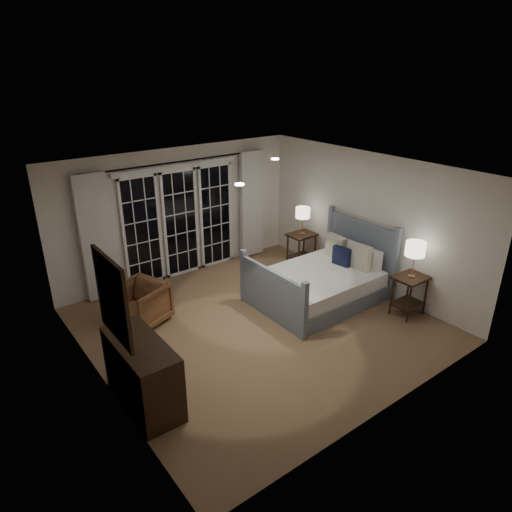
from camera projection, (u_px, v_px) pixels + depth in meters
floor at (258, 324)px, 7.40m from camera, size 5.00×5.00×0.00m
ceiling at (258, 172)px, 6.42m from camera, size 5.00×5.00×0.00m
wall_left at (94, 302)px, 5.52m from camera, size 0.02×5.00×2.50m
wall_right at (367, 221)px, 8.30m from camera, size 0.02×5.00×2.50m
wall_back at (179, 213)px, 8.74m from camera, size 5.00×0.02×2.50m
wall_front at (394, 323)px, 5.08m from camera, size 5.00×0.02×2.50m
french_doors at (181, 222)px, 8.78m from camera, size 2.50×0.04×2.20m
curtain_rod at (178, 162)px, 8.28m from camera, size 3.50×0.03×0.03m
curtain_left at (97, 238)px, 7.78m from camera, size 0.55×0.10×2.25m
curtain_right at (252, 205)px, 9.61m from camera, size 0.55×0.10×2.25m
downlight_a at (275, 159)px, 7.31m from camera, size 0.12×0.12×0.01m
downlight_b at (240, 184)px, 5.80m from camera, size 0.12×0.12×0.01m
bed at (321, 283)px, 8.07m from camera, size 2.17×1.56×1.26m
nightstand_left at (409, 289)px, 7.53m from camera, size 0.53×0.43×0.69m
nightstand_right at (302, 245)px, 9.37m from camera, size 0.54×0.43×0.70m
lamp_left at (415, 249)px, 7.25m from camera, size 0.31×0.31×0.61m
lamp_right at (303, 213)px, 9.10m from camera, size 0.29×0.29×0.56m
armchair at (140, 304)px, 7.31m from camera, size 0.98×0.97×0.70m
dresser at (143, 373)px, 5.54m from camera, size 0.53×1.24×0.88m
mirror at (112, 298)px, 4.97m from camera, size 0.05×0.85×1.00m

